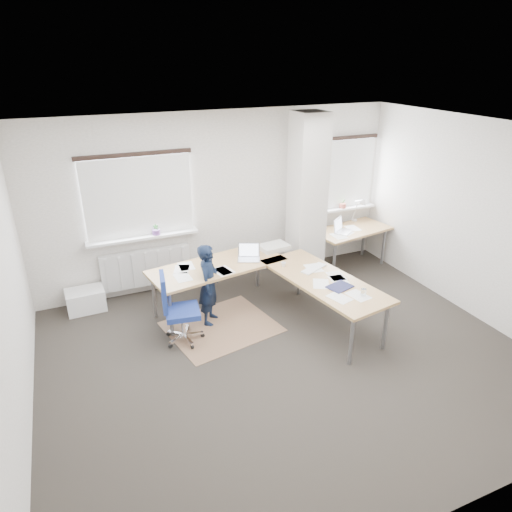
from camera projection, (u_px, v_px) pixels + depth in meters
name	position (u px, v px, depth m)	size (l,w,h in m)	color
ground	(287.00, 356.00, 5.87)	(6.00, 6.00, 0.00)	black
room_shell	(288.00, 215.00, 5.61)	(6.04, 5.04, 2.82)	#BBB5AA
floor_mat	(221.00, 327.00, 6.50)	(1.44, 1.22, 0.01)	#805E46
white_crate	(86.00, 300.00, 6.88)	(0.55, 0.38, 0.33)	white
desk_main	(272.00, 273.00, 6.53)	(2.82, 2.63, 0.96)	#A07D45
desk_side	(351.00, 231.00, 8.08)	(1.50, 0.93, 1.22)	#A07D45
task_chair	(180.00, 323.00, 6.08)	(0.55, 0.54, 1.01)	navy
person	(209.00, 284.00, 6.40)	(0.44, 0.29, 1.20)	black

